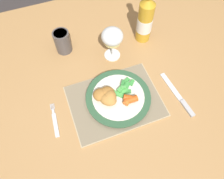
{
  "coord_description": "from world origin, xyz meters",
  "views": [
    {
      "loc": [
        -0.19,
        -0.45,
        1.45
      ],
      "look_at": [
        -0.05,
        -0.09,
        0.78
      ],
      "focal_mm": 35.0,
      "sensor_mm": 36.0,
      "label": 1
    }
  ],
  "objects_px": {
    "dining_table": "(116,82)",
    "drinking_cup": "(62,41)",
    "bottle": "(145,20)",
    "dinner_plate": "(118,98)",
    "fork": "(55,122)",
    "wine_glass": "(112,38)",
    "table_knife": "(180,98)"
  },
  "relations": [
    {
      "from": "bottle",
      "to": "fork",
      "type": "bearing_deg",
      "value": -150.11
    },
    {
      "from": "table_knife",
      "to": "drinking_cup",
      "type": "bearing_deg",
      "value": 132.18
    },
    {
      "from": "dining_table",
      "to": "bottle",
      "type": "height_order",
      "value": "bottle"
    },
    {
      "from": "fork",
      "to": "bottle",
      "type": "relative_size",
      "value": 0.49
    },
    {
      "from": "dining_table",
      "to": "fork",
      "type": "distance_m",
      "value": 0.31
    },
    {
      "from": "fork",
      "to": "drinking_cup",
      "type": "bearing_deg",
      "value": 70.11
    },
    {
      "from": "dining_table",
      "to": "fork",
      "type": "height_order",
      "value": "fork"
    },
    {
      "from": "table_knife",
      "to": "drinking_cup",
      "type": "relative_size",
      "value": 2.11
    },
    {
      "from": "dining_table",
      "to": "dinner_plate",
      "type": "relative_size",
      "value": 6.32
    },
    {
      "from": "dinner_plate",
      "to": "fork",
      "type": "height_order",
      "value": "dinner_plate"
    },
    {
      "from": "bottle",
      "to": "drinking_cup",
      "type": "relative_size",
      "value": 2.74
    },
    {
      "from": "fork",
      "to": "table_knife",
      "type": "height_order",
      "value": "table_knife"
    },
    {
      "from": "dinner_plate",
      "to": "wine_glass",
      "type": "xyz_separation_m",
      "value": [
        0.05,
        0.2,
        0.09
      ]
    },
    {
      "from": "table_knife",
      "to": "bottle",
      "type": "relative_size",
      "value": 0.77
    },
    {
      "from": "dinner_plate",
      "to": "wine_glass",
      "type": "distance_m",
      "value": 0.23
    },
    {
      "from": "bottle",
      "to": "dining_table",
      "type": "bearing_deg",
      "value": -142.42
    },
    {
      "from": "dinner_plate",
      "to": "drinking_cup",
      "type": "bearing_deg",
      "value": 112.48
    },
    {
      "from": "dinner_plate",
      "to": "bottle",
      "type": "xyz_separation_m",
      "value": [
        0.21,
        0.25,
        0.08
      ]
    },
    {
      "from": "drinking_cup",
      "to": "table_knife",
      "type": "bearing_deg",
      "value": -47.82
    },
    {
      "from": "dining_table",
      "to": "wine_glass",
      "type": "bearing_deg",
      "value": 80.88
    },
    {
      "from": "dining_table",
      "to": "bottle",
      "type": "xyz_separation_m",
      "value": [
        0.17,
        0.13,
        0.18
      ]
    },
    {
      "from": "fork",
      "to": "wine_glass",
      "type": "distance_m",
      "value": 0.37
    },
    {
      "from": "bottle",
      "to": "drinking_cup",
      "type": "height_order",
      "value": "bottle"
    },
    {
      "from": "bottle",
      "to": "drinking_cup",
      "type": "bearing_deg",
      "value": 171.05
    },
    {
      "from": "dining_table",
      "to": "drinking_cup",
      "type": "relative_size",
      "value": 15.39
    },
    {
      "from": "table_knife",
      "to": "bottle",
      "type": "xyz_separation_m",
      "value": [
        -0.01,
        0.32,
        0.1
      ]
    },
    {
      "from": "table_knife",
      "to": "drinking_cup",
      "type": "distance_m",
      "value": 0.5
    },
    {
      "from": "table_knife",
      "to": "fork",
      "type": "bearing_deg",
      "value": 171.75
    },
    {
      "from": "fork",
      "to": "table_knife",
      "type": "relative_size",
      "value": 0.64
    },
    {
      "from": "table_knife",
      "to": "wine_glass",
      "type": "relative_size",
      "value": 1.43
    },
    {
      "from": "fork",
      "to": "table_knife",
      "type": "xyz_separation_m",
      "value": [
        0.45,
        -0.07,
        0.0
      ]
    },
    {
      "from": "dinner_plate",
      "to": "drinking_cup",
      "type": "xyz_separation_m",
      "value": [
        -0.12,
        0.3,
        0.03
      ]
    }
  ]
}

